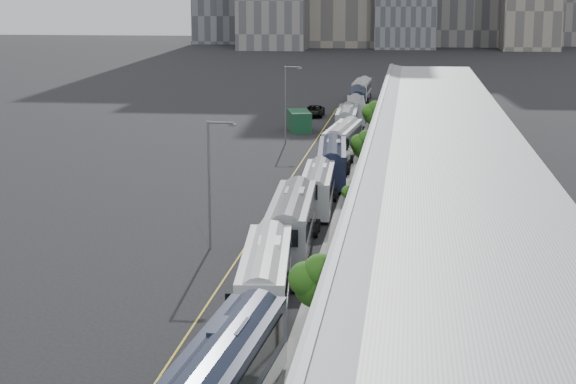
% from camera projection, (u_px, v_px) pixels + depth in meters
% --- Properties ---
extents(sidewalk, '(10.00, 170.00, 0.12)m').
position_uv_depth(sidewalk, '(393.00, 230.00, 73.89)').
color(sidewalk, gray).
rests_on(sidewalk, ground).
extents(lane_line, '(0.12, 160.00, 0.02)m').
position_uv_depth(lane_line, '(259.00, 227.00, 75.19)').
color(lane_line, gold).
rests_on(lane_line, ground).
extents(depot, '(12.45, 160.40, 7.20)m').
position_uv_depth(depot, '(447.00, 188.00, 72.70)').
color(depot, gray).
rests_on(depot, ground).
extents(bus_2, '(3.85, 13.19, 3.80)m').
position_uv_depth(bus_2, '(266.00, 284.00, 55.10)').
color(bus_2, silver).
rests_on(bus_2, ground).
extents(bus_3, '(3.45, 13.86, 4.02)m').
position_uv_depth(bus_3, '(292.00, 226.00, 68.33)').
color(bus_3, slate).
rests_on(bus_3, ground).
extents(bus_4, '(2.98, 12.26, 3.56)m').
position_uv_depth(bus_4, '(318.00, 192.00, 81.10)').
color(bus_4, '#9A9CA3').
rests_on(bus_4, ground).
extents(bus_5, '(3.60, 13.26, 3.83)m').
position_uv_depth(bus_5, '(332.00, 166.00, 92.85)').
color(bus_5, black).
rests_on(bus_5, ground).
extents(bus_6, '(3.69, 13.11, 3.78)m').
position_uv_depth(bus_6, '(343.00, 143.00, 107.26)').
color(bus_6, '#BBBBBD').
rests_on(bus_6, ground).
extents(bus_7, '(2.84, 12.62, 3.67)m').
position_uv_depth(bus_7, '(347.00, 123.00, 123.87)').
color(bus_7, gray).
rests_on(bus_7, ground).
extents(bus_8, '(3.28, 12.30, 3.55)m').
position_uv_depth(bus_8, '(356.00, 112.00, 135.75)').
color(bus_8, '#A5A7B0').
rests_on(bus_8, ground).
extents(bus_9, '(3.16, 12.23, 3.54)m').
position_uv_depth(bus_9, '(357.00, 101.00, 150.20)').
color(bus_9, '#162133').
rests_on(bus_9, ground).
extents(bus_10, '(2.83, 12.52, 3.64)m').
position_uv_depth(bus_10, '(362.00, 91.00, 164.64)').
color(bus_10, silver).
rests_on(bus_10, ground).
extents(tree_1, '(2.37, 2.37, 5.18)m').
position_uv_depth(tree_1, '(317.00, 278.00, 47.97)').
color(tree_1, black).
rests_on(tree_1, ground).
extents(tree_2, '(1.32, 1.32, 4.00)m').
position_uv_depth(tree_2, '(355.00, 195.00, 71.43)').
color(tree_2, black).
rests_on(tree_2, ground).
extents(tree_3, '(2.50, 2.50, 4.39)m').
position_uv_depth(tree_3, '(364.00, 143.00, 96.95)').
color(tree_3, black).
rests_on(tree_3, ground).
extents(tree_4, '(2.62, 2.62, 4.67)m').
position_uv_depth(tree_4, '(374.00, 111.00, 121.29)').
color(tree_4, black).
rests_on(tree_4, ground).
extents(street_lamp_near, '(2.04, 0.22, 9.18)m').
position_uv_depth(street_lamp_near, '(211.00, 176.00, 67.86)').
color(street_lamp_near, '#59595E').
rests_on(street_lamp_near, ground).
extents(street_lamp_far, '(2.04, 0.22, 9.39)m').
position_uv_depth(street_lamp_far, '(287.00, 100.00, 116.00)').
color(street_lamp_far, '#59595E').
rests_on(street_lamp_far, ground).
extents(shipping_container, '(4.03, 6.83, 2.67)m').
position_uv_depth(shipping_container, '(299.00, 121.00, 127.74)').
color(shipping_container, '#113921').
rests_on(shipping_container, ground).
extents(suv, '(2.80, 6.03, 1.67)m').
position_uv_depth(suv, '(314.00, 111.00, 142.70)').
color(suv, black).
rests_on(suv, ground).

